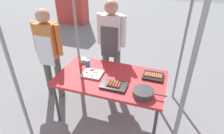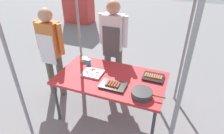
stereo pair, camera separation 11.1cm
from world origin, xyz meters
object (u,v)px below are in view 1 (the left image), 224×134
object	(u,v)px
tray_meat_skewers	(93,74)
customer_nearby	(49,49)
condiment_bowl	(83,60)
drink_cup_near_edge	(88,63)
vendor_woman	(111,40)
tray_grilled_sausages	(153,76)
cooking_wok	(143,92)
stall_table	(111,80)
tray_pork_links	(114,85)

from	to	relation	value
tray_meat_skewers	customer_nearby	bearing A→B (deg)	166.71
tray_meat_skewers	condiment_bowl	bearing A→B (deg)	135.17
drink_cup_near_edge	vendor_woman	xyz separation A→B (m)	(0.22, 0.55, 0.20)
tray_grilled_sausages	cooking_wok	distance (m)	0.46
stall_table	vendor_woman	distance (m)	0.84
tray_grilled_sausages	cooking_wok	bearing A→B (deg)	-97.68
cooking_wok	tray_meat_skewers	bearing A→B (deg)	163.78
tray_pork_links	drink_cup_near_edge	xyz separation A→B (m)	(-0.57, 0.39, 0.03)
tray_grilled_sausages	vendor_woman	bearing A→B (deg)	147.28
tray_grilled_sausages	stall_table	bearing A→B (deg)	-161.20
vendor_woman	cooking_wok	bearing A→B (deg)	127.82
tray_meat_skewers	drink_cup_near_edge	size ratio (longest dim) A/B	2.67
tray_grilled_sausages	condiment_bowl	world-z (taller)	condiment_bowl
tray_meat_skewers	customer_nearby	distance (m)	0.92
cooking_wok	condiment_bowl	bearing A→B (deg)	154.14
stall_table	cooking_wok	distance (m)	0.60
condiment_bowl	vendor_woman	distance (m)	0.61
stall_table	drink_cup_near_edge	world-z (taller)	drink_cup_near_edge
tray_grilled_sausages	drink_cup_near_edge	world-z (taller)	drink_cup_near_edge
tray_pork_links	stall_table	bearing A→B (deg)	118.80
tray_grilled_sausages	condiment_bowl	xyz separation A→B (m)	(-1.19, 0.09, 0.01)
stall_table	cooking_wok	xyz separation A→B (m)	(0.53, -0.26, 0.10)
tray_meat_skewers	vendor_woman	bearing A→B (deg)	86.79
stall_table	tray_meat_skewers	bearing A→B (deg)	-175.83
drink_cup_near_edge	tray_grilled_sausages	bearing A→B (deg)	0.77
tray_meat_skewers	condiment_bowl	distance (m)	0.44
cooking_wok	tray_grilled_sausages	bearing A→B (deg)	82.32
tray_pork_links	vendor_woman	distance (m)	1.03
tray_meat_skewers	vendor_woman	size ratio (longest dim) A/B	0.18
tray_meat_skewers	condiment_bowl	size ratio (longest dim) A/B	2.42
condiment_bowl	vendor_woman	bearing A→B (deg)	51.88
stall_table	tray_meat_skewers	world-z (taller)	tray_meat_skewers
cooking_wok	vendor_woman	xyz separation A→B (m)	(-0.77, 0.99, 0.21)
tray_grilled_sausages	tray_meat_skewers	xyz separation A→B (m)	(-0.88, -0.22, -0.00)
tray_meat_skewers	cooking_wok	bearing A→B (deg)	-16.22
tray_grilled_sausages	customer_nearby	world-z (taller)	customer_nearby
drink_cup_near_edge	stall_table	bearing A→B (deg)	-22.10
condiment_bowl	tray_meat_skewers	bearing A→B (deg)	-44.83
vendor_woman	customer_nearby	xyz separation A→B (m)	(-0.91, -0.55, -0.05)
cooking_wok	stall_table	bearing A→B (deg)	154.02
tray_pork_links	condiment_bowl	bearing A→B (deg)	145.38
cooking_wok	drink_cup_near_edge	xyz separation A→B (m)	(-0.99, 0.44, 0.01)
tray_pork_links	drink_cup_near_edge	world-z (taller)	drink_cup_near_edge
tray_meat_skewers	cooking_wok	world-z (taller)	cooking_wok
tray_pork_links	customer_nearby	distance (m)	1.34
tray_pork_links	cooking_wok	xyz separation A→B (m)	(0.42, -0.06, 0.02)
condiment_bowl	customer_nearby	world-z (taller)	customer_nearby
stall_table	tray_grilled_sausages	bearing A→B (deg)	18.80
condiment_bowl	tray_grilled_sausages	bearing A→B (deg)	-4.16
condiment_bowl	customer_nearby	size ratio (longest dim) A/B	0.08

